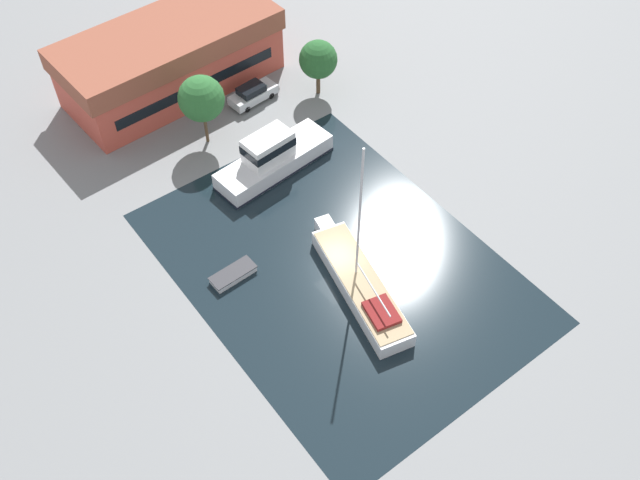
{
  "coord_description": "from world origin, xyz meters",
  "views": [
    {
      "loc": [
        -20.53,
        -25.0,
        41.02
      ],
      "look_at": [
        0.0,
        2.11,
        1.0
      ],
      "focal_mm": 40.0,
      "sensor_mm": 36.0,
      "label": 1
    }
  ],
  "objects_px": {
    "quay_tree_by_water": "(318,60)",
    "parked_car": "(253,94)",
    "sailboat_moored": "(360,284)",
    "small_dinghy": "(233,274)",
    "motor_cruiser": "(272,158)",
    "quay_tree_near_building": "(201,99)",
    "warehouse_building": "(170,58)"
  },
  "relations": [
    {
      "from": "quay_tree_near_building",
      "to": "sailboat_moored",
      "type": "relative_size",
      "value": 0.5
    },
    {
      "from": "parked_car",
      "to": "small_dinghy",
      "type": "distance_m",
      "value": 20.06
    },
    {
      "from": "parked_car",
      "to": "sailboat_moored",
      "type": "bearing_deg",
      "value": -20.31
    },
    {
      "from": "quay_tree_near_building",
      "to": "parked_car",
      "type": "height_order",
      "value": "quay_tree_near_building"
    },
    {
      "from": "quay_tree_near_building",
      "to": "quay_tree_by_water",
      "type": "distance_m",
      "value": 11.6
    },
    {
      "from": "sailboat_moored",
      "to": "small_dinghy",
      "type": "xyz_separation_m",
      "value": [
        -6.53,
        6.44,
        -0.46
      ]
    },
    {
      "from": "small_dinghy",
      "to": "quay_tree_near_building",
      "type": "bearing_deg",
      "value": -26.46
    },
    {
      "from": "motor_cruiser",
      "to": "quay_tree_by_water",
      "type": "bearing_deg",
      "value": -62.68
    },
    {
      "from": "warehouse_building",
      "to": "motor_cruiser",
      "type": "height_order",
      "value": "warehouse_building"
    },
    {
      "from": "motor_cruiser",
      "to": "small_dinghy",
      "type": "xyz_separation_m",
      "value": [
        -8.63,
        -7.41,
        -1.08
      ]
    },
    {
      "from": "parked_car",
      "to": "small_dinghy",
      "type": "bearing_deg",
      "value": -43.62
    },
    {
      "from": "quay_tree_by_water",
      "to": "parked_car",
      "type": "distance_m",
      "value": 6.61
    },
    {
      "from": "warehouse_building",
      "to": "quay_tree_by_water",
      "type": "height_order",
      "value": "warehouse_building"
    },
    {
      "from": "motor_cruiser",
      "to": "small_dinghy",
      "type": "relative_size",
      "value": 3.07
    },
    {
      "from": "quay_tree_by_water",
      "to": "sailboat_moored",
      "type": "relative_size",
      "value": 0.41
    },
    {
      "from": "sailboat_moored",
      "to": "quay_tree_near_building",
      "type": "bearing_deg",
      "value": 103.8
    },
    {
      "from": "sailboat_moored",
      "to": "small_dinghy",
      "type": "height_order",
      "value": "sailboat_moored"
    },
    {
      "from": "quay_tree_by_water",
      "to": "motor_cruiser",
      "type": "xyz_separation_m",
      "value": [
        -9.12,
        -5.89,
        -2.21
      ]
    },
    {
      "from": "motor_cruiser",
      "to": "quay_tree_near_building",
      "type": "bearing_deg",
      "value": 15.59
    },
    {
      "from": "quay_tree_near_building",
      "to": "parked_car",
      "type": "bearing_deg",
      "value": 19.31
    },
    {
      "from": "warehouse_building",
      "to": "sailboat_moored",
      "type": "height_order",
      "value": "sailboat_moored"
    },
    {
      "from": "sailboat_moored",
      "to": "quay_tree_by_water",
      "type": "bearing_deg",
      "value": 73.24
    },
    {
      "from": "quay_tree_near_building",
      "to": "small_dinghy",
      "type": "relative_size",
      "value": 1.87
    },
    {
      "from": "motor_cruiser",
      "to": "small_dinghy",
      "type": "bearing_deg",
      "value": 125.1
    },
    {
      "from": "warehouse_building",
      "to": "parked_car",
      "type": "distance_m",
      "value": 7.97
    },
    {
      "from": "quay_tree_near_building",
      "to": "sailboat_moored",
      "type": "height_order",
      "value": "sailboat_moored"
    },
    {
      "from": "warehouse_building",
      "to": "quay_tree_by_water",
      "type": "distance_m",
      "value": 13.26
    },
    {
      "from": "quay_tree_near_building",
      "to": "parked_car",
      "type": "relative_size",
      "value": 1.38
    },
    {
      "from": "quay_tree_near_building",
      "to": "small_dinghy",
      "type": "height_order",
      "value": "quay_tree_near_building"
    },
    {
      "from": "warehouse_building",
      "to": "sailboat_moored",
      "type": "xyz_separation_m",
      "value": [
        -1.24,
        -28.47,
        -2.32
      ]
    },
    {
      "from": "sailboat_moored",
      "to": "small_dinghy",
      "type": "relative_size",
      "value": 3.75
    },
    {
      "from": "quay_tree_near_building",
      "to": "quay_tree_by_water",
      "type": "xyz_separation_m",
      "value": [
        11.55,
        -0.41,
        -0.97
      ]
    }
  ]
}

